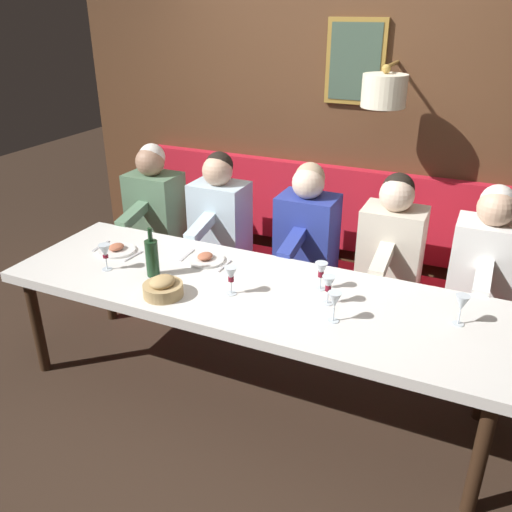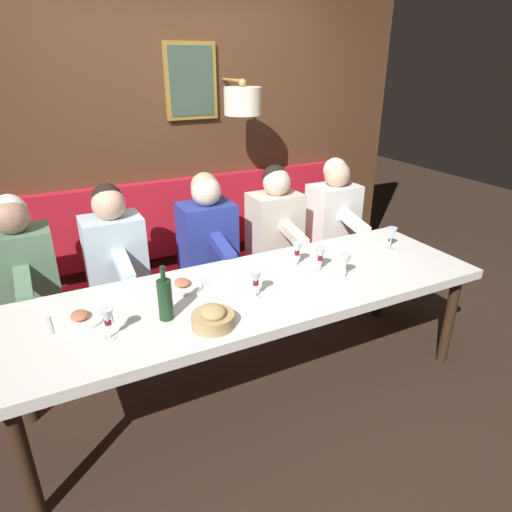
{
  "view_description": "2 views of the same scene",
  "coord_description": "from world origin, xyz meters",
  "px_view_note": "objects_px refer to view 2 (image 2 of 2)",
  "views": [
    {
      "loc": [
        -2.4,
        -1.15,
        2.19
      ],
      "look_at": [
        0.05,
        -0.03,
        0.92
      ],
      "focal_mm": 37.55,
      "sensor_mm": 36.0,
      "label": 1
    },
    {
      "loc": [
        -2.1,
        1.06,
        1.98
      ],
      "look_at": [
        0.05,
        -0.03,
        0.92
      ],
      "focal_mm": 31.27,
      "sensor_mm": 36.0,
      "label": 2
    }
  ],
  "objects_px": {
    "diner_near": "(275,217)",
    "diner_middle": "(207,229)",
    "wine_glass_2": "(346,261)",
    "wine_glass_4": "(320,255)",
    "diner_farthest": "(21,260)",
    "diner_far": "(114,245)",
    "wine_glass_1": "(392,234)",
    "wine_glass_5": "(107,318)",
    "wine_bottle": "(165,299)",
    "bread_bowl": "(213,318)",
    "wine_glass_3": "(297,250)",
    "wine_glass_0": "(256,279)",
    "dining_table": "(255,296)",
    "diner_nearest": "(334,208)"
  },
  "relations": [
    {
      "from": "wine_glass_1",
      "to": "wine_glass_2",
      "type": "bearing_deg",
      "value": 111.83
    },
    {
      "from": "wine_glass_4",
      "to": "bread_bowl",
      "type": "bearing_deg",
      "value": 108.91
    },
    {
      "from": "dining_table",
      "to": "wine_glass_0",
      "type": "relative_size",
      "value": 17.36
    },
    {
      "from": "diner_far",
      "to": "wine_glass_1",
      "type": "height_order",
      "value": "diner_far"
    },
    {
      "from": "dining_table",
      "to": "diner_middle",
      "type": "relative_size",
      "value": 3.6
    },
    {
      "from": "dining_table",
      "to": "diner_middle",
      "type": "distance_m",
      "value": 0.89
    },
    {
      "from": "diner_near",
      "to": "diner_farthest",
      "type": "bearing_deg",
      "value": 90.0
    },
    {
      "from": "diner_far",
      "to": "wine_glass_3",
      "type": "bearing_deg",
      "value": -125.4
    },
    {
      "from": "wine_glass_0",
      "to": "wine_glass_1",
      "type": "height_order",
      "value": "same"
    },
    {
      "from": "diner_far",
      "to": "wine_glass_2",
      "type": "distance_m",
      "value": 1.57
    },
    {
      "from": "diner_farthest",
      "to": "diner_near",
      "type": "bearing_deg",
      "value": -90.0
    },
    {
      "from": "diner_middle",
      "to": "wine_glass_2",
      "type": "height_order",
      "value": "diner_middle"
    },
    {
      "from": "diner_nearest",
      "to": "diner_far",
      "type": "relative_size",
      "value": 1.0
    },
    {
      "from": "wine_glass_5",
      "to": "wine_bottle",
      "type": "bearing_deg",
      "value": -79.83
    },
    {
      "from": "wine_glass_0",
      "to": "wine_glass_5",
      "type": "xyz_separation_m",
      "value": [
        -0.04,
        0.82,
        0.0
      ]
    },
    {
      "from": "diner_middle",
      "to": "wine_glass_3",
      "type": "relative_size",
      "value": 4.82
    },
    {
      "from": "diner_nearest",
      "to": "diner_near",
      "type": "bearing_deg",
      "value": 90.0
    },
    {
      "from": "diner_near",
      "to": "bread_bowl",
      "type": "height_order",
      "value": "diner_near"
    },
    {
      "from": "wine_glass_1",
      "to": "wine_glass_3",
      "type": "height_order",
      "value": "same"
    },
    {
      "from": "dining_table",
      "to": "wine_glass_3",
      "type": "xyz_separation_m",
      "value": [
        0.15,
        -0.38,
        0.17
      ]
    },
    {
      "from": "diner_far",
      "to": "wine_glass_4",
      "type": "distance_m",
      "value": 1.41
    },
    {
      "from": "diner_near",
      "to": "wine_glass_3",
      "type": "xyz_separation_m",
      "value": [
        -0.73,
        0.25,
        0.04
      ]
    },
    {
      "from": "dining_table",
      "to": "wine_glass_0",
      "type": "bearing_deg",
      "value": 154.65
    },
    {
      "from": "diner_near",
      "to": "bread_bowl",
      "type": "xyz_separation_m",
      "value": [
        -1.16,
        1.01,
        -0.03
      ]
    },
    {
      "from": "diner_near",
      "to": "wine_glass_5",
      "type": "height_order",
      "value": "diner_near"
    },
    {
      "from": "diner_farthest",
      "to": "diner_far",
      "type": "bearing_deg",
      "value": -90.0
    },
    {
      "from": "diner_near",
      "to": "diner_middle",
      "type": "xyz_separation_m",
      "value": [
        0.0,
        0.59,
        0.0
      ]
    },
    {
      "from": "wine_glass_4",
      "to": "diner_farthest",
      "type": "bearing_deg",
      "value": 62.83
    },
    {
      "from": "dining_table",
      "to": "wine_glass_5",
      "type": "distance_m",
      "value": 0.9
    },
    {
      "from": "diner_far",
      "to": "bread_bowl",
      "type": "distance_m",
      "value": 1.19
    },
    {
      "from": "diner_farthest",
      "to": "wine_glass_2",
      "type": "distance_m",
      "value": 2.05
    },
    {
      "from": "wine_glass_4",
      "to": "diner_far",
      "type": "bearing_deg",
      "value": 52.06
    },
    {
      "from": "diner_nearest",
      "to": "wine_glass_4",
      "type": "relative_size",
      "value": 4.82
    },
    {
      "from": "dining_table",
      "to": "diner_farthest",
      "type": "bearing_deg",
      "value": 54.29
    },
    {
      "from": "wine_glass_2",
      "to": "wine_glass_4",
      "type": "distance_m",
      "value": 0.17
    },
    {
      "from": "diner_near",
      "to": "diner_farthest",
      "type": "height_order",
      "value": "same"
    },
    {
      "from": "bread_bowl",
      "to": "wine_glass_3",
      "type": "bearing_deg",
      "value": -60.65
    },
    {
      "from": "diner_middle",
      "to": "wine_glass_0",
      "type": "distance_m",
      "value": 0.99
    },
    {
      "from": "diner_near",
      "to": "diner_middle",
      "type": "bearing_deg",
      "value": 90.0
    },
    {
      "from": "diner_near",
      "to": "diner_farthest",
      "type": "xyz_separation_m",
      "value": [
        0.0,
        1.85,
        0.0
      ]
    },
    {
      "from": "wine_glass_5",
      "to": "wine_bottle",
      "type": "relative_size",
      "value": 0.55
    },
    {
      "from": "dining_table",
      "to": "wine_glass_1",
      "type": "bearing_deg",
      "value": -85.43
    },
    {
      "from": "wine_glass_0",
      "to": "wine_glass_3",
      "type": "height_order",
      "value": "same"
    },
    {
      "from": "wine_glass_5",
      "to": "diner_near",
      "type": "bearing_deg",
      "value": -55.38
    },
    {
      "from": "diner_near",
      "to": "wine_bottle",
      "type": "height_order",
      "value": "diner_near"
    },
    {
      "from": "wine_glass_2",
      "to": "wine_glass_4",
      "type": "height_order",
      "value": "same"
    },
    {
      "from": "diner_farthest",
      "to": "wine_glass_3",
      "type": "bearing_deg",
      "value": -114.46
    },
    {
      "from": "wine_bottle",
      "to": "diner_farthest",
      "type": "bearing_deg",
      "value": 33.94
    },
    {
      "from": "bread_bowl",
      "to": "diner_near",
      "type": "bearing_deg",
      "value": -40.99
    },
    {
      "from": "wine_glass_3",
      "to": "wine_glass_5",
      "type": "height_order",
      "value": "same"
    }
  ]
}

